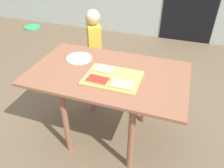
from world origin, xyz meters
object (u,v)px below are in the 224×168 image
(pizza_slice_near_left, at_px, (98,80))
(pizza_slice_far_left, at_px, (104,69))
(cutting_board, at_px, (113,78))
(dining_table, at_px, (108,82))
(child_left, at_px, (94,46))
(garden_hose_coil, at_px, (32,27))
(plate_white_left, at_px, (79,58))
(pizza_slice_near_right, at_px, (122,84))

(pizza_slice_near_left, bearing_deg, pizza_slice_far_left, 91.91)
(cutting_board, bearing_deg, pizza_slice_near_left, -139.18)
(dining_table, xyz_separation_m, child_left, (-0.44, 0.74, -0.06))
(dining_table, height_order, garden_hose_coil, dining_table)
(pizza_slice_near_left, bearing_deg, plate_white_left, 135.41)
(pizza_slice_near_left, bearing_deg, cutting_board, 40.82)
(dining_table, xyz_separation_m, pizza_slice_near_left, (-0.03, -0.16, 0.13))
(dining_table, xyz_separation_m, cutting_board, (0.07, -0.08, 0.11))
(cutting_board, bearing_deg, pizza_slice_far_left, 140.82)
(dining_table, distance_m, child_left, 0.86)
(pizza_slice_near_left, height_order, garden_hose_coil, pizza_slice_near_left)
(cutting_board, xyz_separation_m, garden_hose_coil, (-2.56, 2.31, -0.72))
(pizza_slice_near_right, distance_m, child_left, 1.10)
(child_left, distance_m, garden_hose_coil, 2.60)
(cutting_board, distance_m, pizza_slice_near_right, 0.13)
(pizza_slice_near_right, distance_m, plate_white_left, 0.57)
(pizza_slice_near_right, distance_m, garden_hose_coil, 3.65)
(pizza_slice_far_left, height_order, plate_white_left, pizza_slice_far_left)
(dining_table, height_order, pizza_slice_near_right, pizza_slice_near_right)
(garden_hose_coil, bearing_deg, cutting_board, -42.06)
(garden_hose_coil, bearing_deg, dining_table, -41.78)
(pizza_slice_near_right, bearing_deg, garden_hose_coil, 138.09)
(pizza_slice_far_left, distance_m, child_left, 0.87)
(dining_table, distance_m, garden_hose_coil, 3.40)
(dining_table, relative_size, pizza_slice_far_left, 6.87)
(child_left, bearing_deg, pizza_slice_far_left, -61.28)
(pizza_slice_near_right, bearing_deg, plate_white_left, 149.23)
(pizza_slice_near_right, bearing_deg, pizza_slice_far_left, 141.48)
(pizza_slice_near_right, height_order, child_left, child_left)
(pizza_slice_far_left, height_order, pizza_slice_near_left, same)
(child_left, height_order, garden_hose_coil, child_left)
(cutting_board, bearing_deg, dining_table, 129.06)
(pizza_slice_far_left, xyz_separation_m, plate_white_left, (-0.29, 0.13, -0.02))
(cutting_board, distance_m, garden_hose_coil, 3.52)
(pizza_slice_near_left, bearing_deg, child_left, 114.55)
(cutting_board, height_order, child_left, child_left)
(pizza_slice_far_left, distance_m, pizza_slice_near_left, 0.16)
(dining_table, xyz_separation_m, plate_white_left, (-0.32, 0.13, 0.11))
(plate_white_left, bearing_deg, pizza_slice_near_left, -44.59)
(pizza_slice_near_left, xyz_separation_m, garden_hose_coil, (-2.47, 2.39, -0.74))
(cutting_board, xyz_separation_m, plate_white_left, (-0.39, 0.21, -0.00))
(cutting_board, relative_size, pizza_slice_near_right, 2.35)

